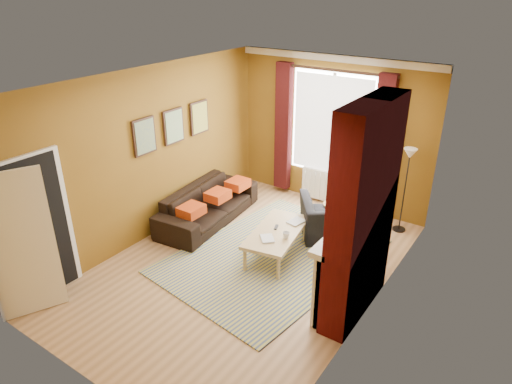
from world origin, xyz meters
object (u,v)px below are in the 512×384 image
armchair (334,219)px  sofa (208,204)px  coffee_table (277,233)px  floor_lamp (408,167)px  wicker_stool (332,215)px

armchair → sofa: bearing=-17.6°
coffee_table → floor_lamp: size_ratio=0.96×
sofa → armchair: bearing=-76.9°
coffee_table → wicker_stool: 1.40m
sofa → coffee_table: size_ratio=1.52×
sofa → armchair: 2.25m
sofa → floor_lamp: 3.48m
sofa → coffee_table: 1.66m
armchair → coffee_table: (-0.50, -1.01, 0.05)m
wicker_stool → sofa: bearing=-151.1°
armchair → coffee_table: bearing=27.4°
coffee_table → wicker_stool: size_ratio=3.31×
sofa → armchair: (2.13, 0.72, 0.03)m
floor_lamp → armchair: bearing=-134.0°
sofa → wicker_stool: bearing=-66.7°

